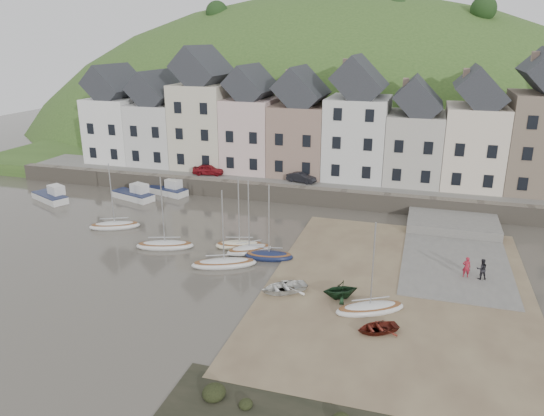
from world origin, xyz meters
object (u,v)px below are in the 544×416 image
(rowboat_red, at_px, (377,328))
(car_right, at_px, (301,177))
(rowboat_green, at_px, (340,289))
(car_left, at_px, (208,170))
(person_red, at_px, (466,267))
(rowboat_white, at_px, (284,287))
(sailboat_0, at_px, (115,225))
(person_dark, at_px, (482,269))

(rowboat_red, distance_m, car_right, 27.80)
(rowboat_green, xyz_separation_m, car_left, (-19.17, 22.00, 1.52))
(car_left, bearing_deg, person_red, -130.11)
(rowboat_red, xyz_separation_m, car_right, (-10.94, 25.50, 1.82))
(rowboat_red, bearing_deg, car_left, -170.63)
(rowboat_red, distance_m, car_left, 33.73)
(rowboat_white, relative_size, person_red, 2.08)
(car_left, relative_size, car_right, 1.09)
(sailboat_0, bearing_deg, rowboat_red, -23.37)
(sailboat_0, xyz_separation_m, rowboat_green, (22.17, -7.30, 0.42))
(rowboat_white, distance_m, rowboat_red, 7.44)
(sailboat_0, relative_size, rowboat_green, 2.66)
(rowboat_white, height_order, car_left, car_left)
(sailboat_0, xyz_separation_m, person_dark, (31.43, -1.63, 0.64))
(person_red, distance_m, car_left, 31.91)
(sailboat_0, distance_m, person_dark, 31.48)
(rowboat_red, distance_m, person_dark, 11.22)
(sailboat_0, xyz_separation_m, rowboat_white, (18.30, -7.56, 0.13))
(rowboat_green, distance_m, rowboat_red, 4.51)
(rowboat_red, relative_size, car_left, 0.72)
(rowboat_white, bearing_deg, sailboat_0, -148.63)
(rowboat_white, xyz_separation_m, rowboat_green, (3.87, 0.25, 0.29))
(sailboat_0, relative_size, rowboat_white, 1.94)
(rowboat_green, height_order, person_red, person_red)
(rowboat_green, xyz_separation_m, rowboat_red, (2.83, -3.50, -0.36))
(rowboat_white, height_order, person_dark, person_dark)
(car_right, bearing_deg, sailboat_0, 151.38)
(rowboat_red, xyz_separation_m, car_left, (-22.00, 25.50, 1.88))
(person_dark, height_order, car_left, car_left)
(sailboat_0, height_order, rowboat_red, sailboat_0)
(person_dark, relative_size, car_right, 0.47)
(car_right, bearing_deg, person_red, -119.84)
(car_left, xyz_separation_m, car_right, (11.06, 0.00, -0.07))
(person_dark, height_order, car_right, car_right)
(person_dark, bearing_deg, rowboat_red, 40.18)
(person_dark, distance_m, car_right, 23.88)
(person_dark, bearing_deg, rowboat_green, 16.73)
(rowboat_green, distance_m, person_dark, 10.86)
(sailboat_0, distance_m, car_right, 20.42)
(car_right, bearing_deg, rowboat_green, -144.66)
(rowboat_red, height_order, car_right, car_right)
(sailboat_0, relative_size, car_left, 1.77)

